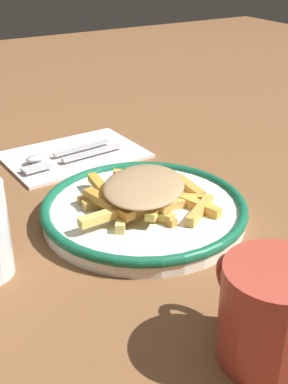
% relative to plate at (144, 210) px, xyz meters
% --- Properties ---
extents(ground_plane, '(2.60, 2.60, 0.00)m').
position_rel_plate_xyz_m(ground_plane, '(0.00, 0.00, -0.01)').
color(ground_plane, brown).
extents(plate, '(0.26, 0.26, 0.03)m').
position_rel_plate_xyz_m(plate, '(0.00, 0.00, 0.00)').
color(plate, white).
rests_on(plate, ground_plane).
extents(fries_heap, '(0.17, 0.18, 0.04)m').
position_rel_plate_xyz_m(fries_heap, '(0.00, -0.00, 0.02)').
color(fries_heap, '#E9B44F').
rests_on(fries_heap, plate).
extents(napkin, '(0.16, 0.23, 0.01)m').
position_rel_plate_xyz_m(napkin, '(0.24, -0.01, -0.01)').
color(napkin, silver).
rests_on(napkin, ground_plane).
extents(fork, '(0.03, 0.18, 0.01)m').
position_rel_plate_xyz_m(fork, '(0.21, 0.01, -0.00)').
color(fork, silver).
rests_on(fork, napkin).
extents(spoon, '(0.03, 0.15, 0.01)m').
position_rel_plate_xyz_m(spoon, '(0.23, 0.03, -0.00)').
color(spoon, silver).
rests_on(spoon, napkin).
extents(coffee_mug, '(0.12, 0.09, 0.09)m').
position_rel_plate_xyz_m(coffee_mug, '(-0.26, 0.03, 0.03)').
color(coffee_mug, '#B04032').
rests_on(coffee_mug, ground_plane).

